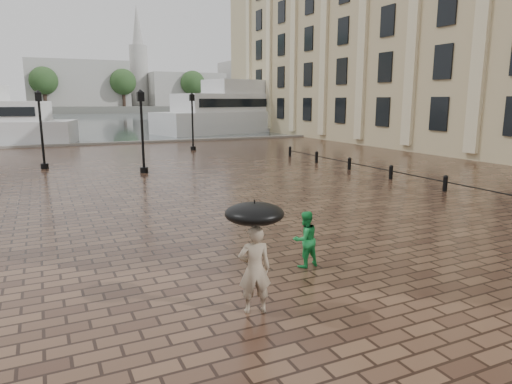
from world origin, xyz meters
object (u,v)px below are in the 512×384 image
child_pedestrian (305,239)px  street_lamps (49,129)px  adult_pedestrian (255,269)px  ferry_far (253,110)px

child_pedestrian → street_lamps: bearing=-81.3°
adult_pedestrian → child_pedestrian: size_ratio=1.24×
adult_pedestrian → child_pedestrian: bearing=-127.3°
street_lamps → adult_pedestrian: bearing=-82.2°
street_lamps → ferry_far: 35.59m
street_lamps → adult_pedestrian: (2.98, -21.65, -1.47)m
adult_pedestrian → child_pedestrian: 2.72m
adult_pedestrian → ferry_far: size_ratio=0.06×
street_lamps → ferry_far: (24.83, 25.50, 0.31)m
street_lamps → ferry_far: ferry_far is taller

